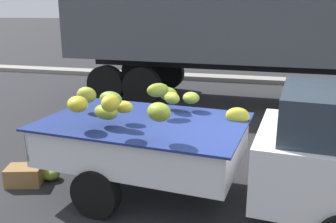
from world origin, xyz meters
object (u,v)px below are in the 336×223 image
at_px(fallen_banana_bunch_near_tailgate, 51,174).
at_px(produce_crate, 25,175).
at_px(pickup_truck, 288,151).
at_px(semi_trailer, 283,11).

relative_size(fallen_banana_bunch_near_tailgate, produce_crate, 0.55).
height_order(pickup_truck, semi_trailer, semi_trailer).
distance_m(semi_trailer, fallen_banana_bunch_near_tailgate, 7.18).
height_order(semi_trailer, produce_crate, semi_trailer).
bearing_deg(produce_crate, fallen_banana_bunch_near_tailgate, 39.08).
bearing_deg(semi_trailer, fallen_banana_bunch_near_tailgate, -119.05).
xyz_separation_m(fallen_banana_bunch_near_tailgate, produce_crate, (-0.29, -0.24, 0.05)).
distance_m(fallen_banana_bunch_near_tailgate, produce_crate, 0.38).
distance_m(pickup_truck, semi_trailer, 6.15).
relative_size(pickup_truck, semi_trailer, 0.42).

